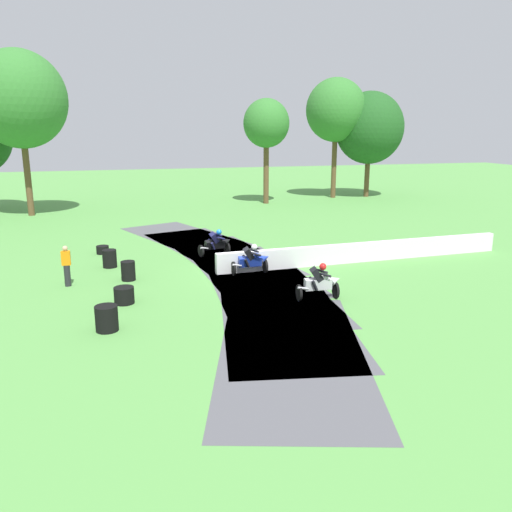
{
  "coord_description": "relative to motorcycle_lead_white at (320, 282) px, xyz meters",
  "views": [
    {
      "loc": [
        -5.55,
        -21.13,
        6.08
      ],
      "look_at": [
        -0.0,
        -0.91,
        0.9
      ],
      "focal_mm": 36.41,
      "sensor_mm": 36.0,
      "label": 1
    }
  ],
  "objects": [
    {
      "name": "tree_far_left",
      "position": [
        12.02,
        26.4,
        6.91
      ],
      "size": [
        5.18,
        5.18,
        10.33
      ],
      "color": "brown",
      "rests_on": "ground"
    },
    {
      "name": "tree_distant",
      "position": [
        -12.79,
        22.99,
        7.31
      ],
      "size": [
        6.3,
        6.3,
        11.3
      ],
      "color": "brown",
      "rests_on": "ground"
    },
    {
      "name": "safety_barrier",
      "position": [
        4.2,
        4.68,
        -0.21
      ],
      "size": [
        14.4,
        0.99,
        0.9
      ],
      "primitive_type": "cube",
      "rotation": [
        0.0,
        0.0,
        -1.52
      ],
      "color": "white",
      "rests_on": "ground"
    },
    {
      "name": "tire_stack_far",
      "position": [
        -7.37,
        6.72,
        -0.26
      ],
      "size": [
        0.62,
        0.62,
        0.8
      ],
      "color": "black",
      "rests_on": "ground"
    },
    {
      "name": "tire_stack_mid_a",
      "position": [
        -6.88,
        1.45,
        -0.36
      ],
      "size": [
        0.71,
        0.71,
        0.6
      ],
      "color": "black",
      "rests_on": "ground"
    },
    {
      "name": "tree_behind_barrier",
      "position": [
        15.21,
        26.23,
        5.43
      ],
      "size": [
        6.01,
        6.01,
        9.26
      ],
      "color": "brown",
      "rests_on": "ground"
    },
    {
      "name": "track_marshal",
      "position": [
        -8.98,
        4.2,
        0.16
      ],
      "size": [
        0.34,
        0.24,
        1.63
      ],
      "color": "#232328",
      "rests_on": "ground"
    },
    {
      "name": "motorcycle_trailing_black",
      "position": [
        -2.32,
        7.61,
        -0.03
      ],
      "size": [
        1.72,
        1.08,
        1.43
      ],
      "color": "black",
      "rests_on": "ground"
    },
    {
      "name": "motorcycle_chase_blue",
      "position": [
        -1.52,
        3.89,
        -0.02
      ],
      "size": [
        1.68,
        0.8,
        1.43
      ],
      "color": "black",
      "rests_on": "ground"
    },
    {
      "name": "ground_plane",
      "position": [
        -1.45,
        4.4,
        -0.66
      ],
      "size": [
        120.0,
        120.0,
        0.0
      ],
      "primitive_type": "plane",
      "color": "#569947"
    },
    {
      "name": "tire_stack_near",
      "position": [
        -7.46,
        -1.05,
        -0.26
      ],
      "size": [
        0.7,
        0.7,
        0.8
      ],
      "color": "black",
      "rests_on": "ground"
    },
    {
      "name": "motorcycle_lead_white",
      "position": [
        0.0,
        0.0,
        0.0
      ],
      "size": [
        1.69,
        0.74,
        1.42
      ],
      "color": "black",
      "rests_on": "ground"
    },
    {
      "name": "tire_stack_mid_b",
      "position": [
        -6.64,
        4.39,
        -0.26
      ],
      "size": [
        0.57,
        0.57,
        0.8
      ],
      "color": "black",
      "rests_on": "ground"
    },
    {
      "name": "tree_mid_rise",
      "position": [
        5.15,
        24.43,
        5.73
      ],
      "size": [
        3.7,
        3.7,
        8.41
      ],
      "color": "brown",
      "rests_on": "ground"
    },
    {
      "name": "track_asphalt",
      "position": [
        -2.1,
        4.37,
        -0.66
      ],
      "size": [
        7.7,
        26.45,
        0.01
      ],
      "color": "#515156",
      "rests_on": "ground"
    },
    {
      "name": "tire_stack_extra_a",
      "position": [
        -7.72,
        9.49,
        -0.46
      ],
      "size": [
        0.61,
        0.61,
        0.4
      ],
      "color": "black",
      "rests_on": "ground"
    }
  ]
}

